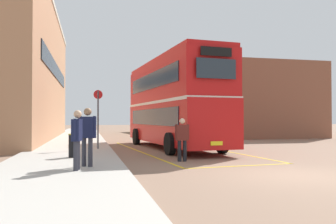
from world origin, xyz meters
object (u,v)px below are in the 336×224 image
Objects in this scene: double_decker_bus at (173,102)px; pedestrian_waiting_near at (87,132)px; single_deck_bus at (156,118)px; pedestrian_waiting_far at (77,135)px; pedestrian_boarding at (182,137)px; bus_stop_sign at (98,114)px; litter_bin at (74,145)px.

pedestrian_waiting_near is (-4.51, -7.34, -1.32)m from double_decker_bus.
single_deck_bus reaches higher than pedestrian_waiting_far.
pedestrian_boarding is 4.46m from pedestrian_waiting_far.
pedestrian_waiting_near is at bearing -121.60° from double_decker_bus.
double_decker_bus is 3.76× the size of bus_stop_sign.
pedestrian_waiting_near is 6.51m from bus_stop_sign.
pedestrian_boarding is (-4.24, -26.78, -0.71)m from single_deck_bus.
pedestrian_waiting_near is at bearing -105.17° from single_deck_bus.
bus_stop_sign reaches higher than pedestrian_boarding.
pedestrian_waiting_near is 2.02× the size of litter_bin.
pedestrian_waiting_far is (-8.00, -29.18, -0.51)m from single_deck_bus.
pedestrian_boarding is 0.90× the size of pedestrian_waiting_near.
bus_stop_sign is (-7.21, -22.00, 0.22)m from single_deck_bus.
pedestrian_boarding is at bearing -15.27° from litter_bin.
single_deck_bus reaches higher than bus_stop_sign.
double_decker_bus is 1.23× the size of single_deck_bus.
single_deck_bus is at bearing 74.83° from pedestrian_waiting_near.
single_deck_bus is (3.20, 21.11, -0.88)m from double_decker_bus.
single_deck_bus is at bearing 81.38° from double_decker_bus.
litter_bin is (-0.20, 3.48, -0.54)m from pedestrian_waiting_far.
pedestrian_waiting_far is 3.52m from litter_bin.
pedestrian_boarding is (-1.04, -5.67, -1.59)m from double_decker_bus.
double_decker_bus reaches higher than pedestrian_boarding.
litter_bin is 0.31× the size of bus_stop_sign.
pedestrian_waiting_far is (-3.76, -2.40, 0.20)m from pedestrian_boarding.
bus_stop_sign is (-2.97, 4.78, 0.93)m from pedestrian_boarding.
bus_stop_sign is at bearing -167.57° from double_decker_bus.
litter_bin is (-3.96, 1.08, -0.34)m from pedestrian_boarding.
litter_bin is 4.04m from bus_stop_sign.
double_decker_bus is at bearing 79.60° from pedestrian_boarding.
double_decker_bus is at bearing 59.22° from pedestrian_waiting_far.
double_decker_bus is 12.11× the size of litter_bin.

